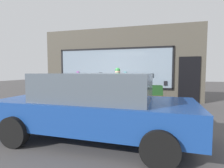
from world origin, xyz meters
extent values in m
plane|color=#474444|center=(0.00, 0.00, 0.00)|extent=(40.00, 40.00, 0.00)
cube|color=#4C473D|center=(0.00, 2.40, 1.81)|extent=(8.06, 0.20, 3.61)
cube|color=gray|center=(-0.22, 2.27, 1.60)|extent=(5.74, 0.03, 1.94)
cube|color=black|center=(-0.22, 2.27, 2.57)|extent=(5.82, 0.06, 0.08)
cube|color=black|center=(-0.22, 2.27, 0.63)|extent=(5.82, 0.06, 0.08)
cube|color=black|center=(-3.09, 2.27, 1.60)|extent=(0.08, 0.06, 1.94)
cube|color=black|center=(2.65, 2.27, 1.60)|extent=(0.08, 0.06, 1.94)
cube|color=silver|center=(-2.77, 2.23, 0.91)|extent=(0.15, 0.03, 0.21)
cube|color=#994CA5|center=(-2.15, 2.23, 1.31)|extent=(0.13, 0.03, 0.26)
cube|color=red|center=(-1.50, 2.23, 0.95)|extent=(0.17, 0.03, 0.25)
cube|color=black|center=(-0.85, 2.23, 1.27)|extent=(0.16, 0.03, 0.21)
cube|color=black|center=(-0.21, 2.23, 0.92)|extent=(0.15, 0.03, 0.25)
cube|color=#5999A5|center=(0.42, 2.23, 1.32)|extent=(0.13, 0.03, 0.24)
cube|color=#338C4C|center=(1.05, 2.23, 0.91)|extent=(0.16, 0.03, 0.23)
cube|color=black|center=(1.69, 2.23, 1.25)|extent=(0.16, 0.03, 0.18)
cube|color=black|center=(2.33, 2.23, 0.89)|extent=(0.15, 0.03, 0.20)
cube|color=black|center=(3.35, 2.27, 1.05)|extent=(0.90, 0.04, 2.10)
cube|color=brown|center=(-1.21, 0.82, 0.39)|extent=(0.09, 0.09, 0.78)
cube|color=brown|center=(1.19, 0.75, 0.39)|extent=(0.09, 0.09, 0.78)
cube|color=brown|center=(-1.19, 1.25, 0.39)|extent=(0.09, 0.09, 0.78)
cube|color=brown|center=(1.21, 1.18, 0.39)|extent=(0.09, 0.09, 0.78)
cube|color=brown|center=(0.00, 1.00, 0.80)|extent=(2.62, 0.67, 0.04)
cube|color=brown|center=(-0.01, 0.74, 0.86)|extent=(2.60, 0.14, 0.12)
cube|color=brown|center=(0.01, 1.26, 0.86)|extent=(2.60, 0.14, 0.12)
cube|color=yellow|center=(-1.18, 1.20, 0.83)|extent=(0.15, 0.19, 0.02)
cube|color=black|center=(-0.82, 1.00, 0.83)|extent=(0.17, 0.21, 0.02)
cube|color=black|center=(-0.46, 1.18, 0.83)|extent=(0.16, 0.21, 0.03)
cube|color=red|center=(-0.14, 1.08, 0.84)|extent=(0.17, 0.21, 0.03)
cube|color=yellow|center=(0.17, 0.89, 0.83)|extent=(0.16, 0.21, 0.02)
cube|color=#5999A5|center=(0.54, 1.06, 0.83)|extent=(0.14, 0.21, 0.02)
cube|color=#338C4C|center=(0.83, 0.91, 0.83)|extent=(0.15, 0.22, 0.02)
cube|color=black|center=(1.12, 0.80, 0.83)|extent=(0.16, 0.19, 0.02)
cylinder|color=#4C382D|center=(0.48, 0.30, 0.38)|extent=(0.14, 0.14, 0.76)
cylinder|color=#4C382D|center=(0.51, 0.45, 0.38)|extent=(0.14, 0.14, 0.76)
cube|color=#19A5E0|center=(0.50, 0.37, 1.03)|extent=(0.29, 0.46, 0.54)
cylinder|color=#19A5E0|center=(0.45, 0.10, 1.04)|extent=(0.09, 0.09, 0.51)
cylinder|color=#19A5E0|center=(0.55, 0.64, 1.04)|extent=(0.09, 0.09, 0.51)
sphere|color=tan|center=(0.50, 0.37, 1.42)|extent=(0.21, 0.21, 0.21)
sphere|color=#338C3F|center=(0.50, 0.37, 1.48)|extent=(0.20, 0.20, 0.20)
ellipsoid|color=white|center=(0.04, 0.16, 0.25)|extent=(0.37, 0.38, 0.21)
ellipsoid|color=black|center=(0.04, 0.16, 0.26)|extent=(0.29, 0.29, 0.22)
sphere|color=white|center=(0.17, 0.31, 0.29)|extent=(0.19, 0.19, 0.19)
cylinder|color=white|center=(-0.09, 0.02, 0.28)|extent=(0.08, 0.09, 0.12)
cylinder|color=white|center=(0.14, 0.20, 0.07)|extent=(0.04, 0.04, 0.14)
cylinder|color=white|center=(0.06, 0.27, 0.07)|extent=(0.04, 0.04, 0.14)
cylinder|color=white|center=(0.01, 0.05, 0.07)|extent=(0.04, 0.04, 0.14)
cylinder|color=white|center=(-0.07, 0.12, 0.07)|extent=(0.04, 0.04, 0.14)
cube|color=#193F19|center=(2.00, 0.88, 0.44)|extent=(0.49, 0.33, 0.86)
cube|color=brown|center=(2.00, 0.88, 0.44)|extent=(0.49, 0.16, 0.07)
cube|color=#193F19|center=(1.91, 1.29, 0.44)|extent=(0.49, 0.33, 0.86)
cube|color=brown|center=(1.91, 1.29, 0.44)|extent=(0.49, 0.16, 0.07)
cube|color=navy|center=(0.79, -2.76, 0.57)|extent=(4.09, 1.75, 0.55)
cube|color=#4C5660|center=(0.79, -2.76, 1.13)|extent=(2.29, 1.53, 0.56)
cylinder|color=black|center=(2.12, -3.63, 0.30)|extent=(0.60, 0.19, 0.60)
cylinder|color=black|center=(2.14, -1.92, 0.30)|extent=(0.60, 0.19, 0.60)
cylinder|color=black|center=(-0.56, -3.61, 0.30)|extent=(0.60, 0.19, 0.60)
cylinder|color=black|center=(-0.55, -1.90, 0.30)|extent=(0.60, 0.19, 0.60)
camera|label=1|loc=(2.11, -6.24, 1.46)|focal=28.00mm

